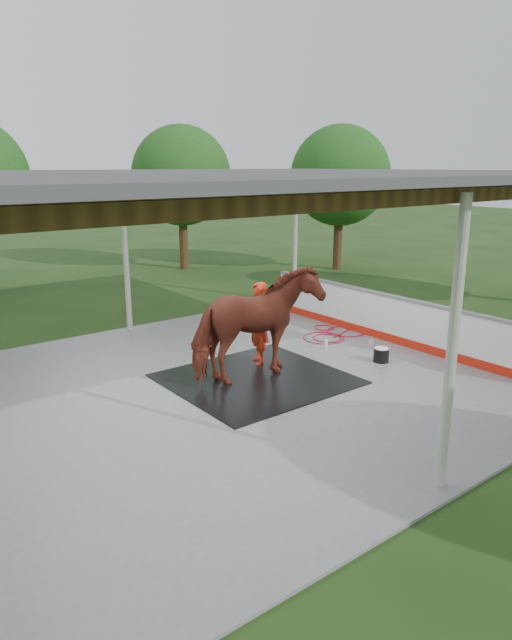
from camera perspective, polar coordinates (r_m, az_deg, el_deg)
ground at (r=11.36m, az=-2.05°, el=-6.51°), size 100.00×100.00×0.00m
concrete_slab at (r=11.35m, az=-2.05°, el=-6.39°), size 12.00×10.00×0.05m
pavilion_structure at (r=10.56m, az=-2.26°, el=13.91°), size 12.60×10.60×4.05m
dasher_board at (r=14.22m, az=13.13°, el=0.10°), size 0.16×8.00×1.15m
tree_belt at (r=11.47m, az=-3.69°, el=13.11°), size 28.00×28.00×5.80m
rubber_mat at (r=11.49m, az=0.07°, el=-5.90°), size 3.34×3.13×0.03m
horse at (r=11.14m, az=0.07°, el=-0.52°), size 2.66×1.28×2.21m
handler at (r=12.16m, az=0.23°, el=-0.34°), size 0.63×0.76×1.79m
wash_bucket at (r=12.75m, az=12.41°, el=-3.40°), size 0.34×0.34×0.31m
soap_bottle_a at (r=13.40m, az=6.98°, el=-2.32°), size 0.14×0.14×0.28m
soap_bottle_b at (r=13.88m, az=11.50°, el=-2.05°), size 0.12×0.12×0.21m
hose_coil at (r=14.55m, az=7.63°, el=-1.46°), size 1.89×1.44×0.02m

